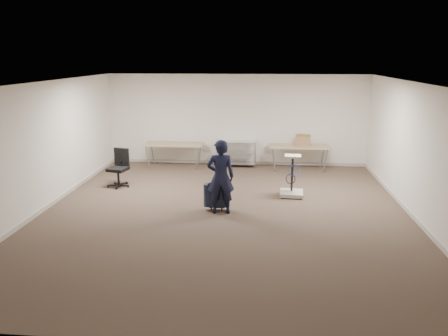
# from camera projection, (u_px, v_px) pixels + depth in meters

# --- Properties ---
(ground) EXTENTS (9.00, 9.00, 0.00)m
(ground) POSITION_uv_depth(u_px,v_px,m) (224.00, 213.00, 9.54)
(ground) COLOR #403327
(ground) RESTS_ON ground
(room_shell) EXTENTS (8.00, 9.00, 9.00)m
(room_shell) POSITION_uv_depth(u_px,v_px,m) (229.00, 192.00, 10.86)
(room_shell) COLOR white
(room_shell) RESTS_ON ground
(folding_table_left) EXTENTS (1.80, 0.75, 0.73)m
(folding_table_left) POSITION_uv_depth(u_px,v_px,m) (174.00, 145.00, 13.34)
(folding_table_left) COLOR tan
(folding_table_left) RESTS_ON ground
(folding_table_right) EXTENTS (1.80, 0.75, 0.73)m
(folding_table_right) POSITION_uv_depth(u_px,v_px,m) (299.00, 148.00, 13.02)
(folding_table_right) COLOR tan
(folding_table_right) RESTS_ON ground
(wire_shelf) EXTENTS (1.22, 0.47, 0.80)m
(wire_shelf) POSITION_uv_depth(u_px,v_px,m) (236.00, 152.00, 13.48)
(wire_shelf) COLOR silver
(wire_shelf) RESTS_ON ground
(person) EXTENTS (0.64, 0.47, 1.63)m
(person) POSITION_uv_depth(u_px,v_px,m) (221.00, 177.00, 9.36)
(person) COLOR black
(person) RESTS_ON ground
(suitcase) EXTENTS (0.37, 0.22, 1.01)m
(suitcase) POSITION_uv_depth(u_px,v_px,m) (217.00, 195.00, 9.63)
(suitcase) COLOR black
(suitcase) RESTS_ON ground
(office_chair) EXTENTS (0.60, 0.60, 0.99)m
(office_chair) POSITION_uv_depth(u_px,v_px,m) (119.00, 175.00, 11.45)
(office_chair) COLOR black
(office_chair) RESTS_ON ground
(equipment_cart) EXTENTS (0.60, 0.60, 1.02)m
(equipment_cart) POSITION_uv_depth(u_px,v_px,m) (292.00, 185.00, 10.64)
(equipment_cart) COLOR #EDE4CB
(equipment_cart) RESTS_ON ground
(cardboard_box) EXTENTS (0.47, 0.38, 0.32)m
(cardboard_box) POSITION_uv_depth(u_px,v_px,m) (303.00, 140.00, 13.03)
(cardboard_box) COLOR #9A7B47
(cardboard_box) RESTS_ON folding_table_right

